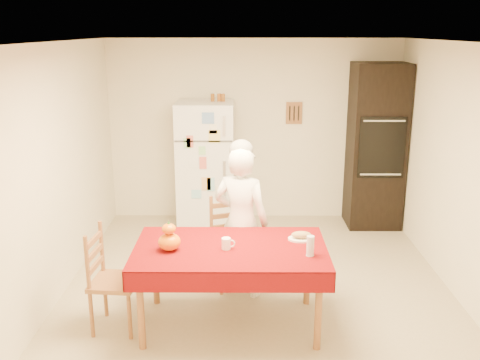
{
  "coord_description": "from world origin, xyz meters",
  "views": [
    {
      "loc": [
        -0.16,
        -5.08,
        2.62
      ],
      "look_at": [
        -0.18,
        0.2,
        1.12
      ],
      "focal_mm": 40.0,
      "sensor_mm": 36.0,
      "label": 1
    }
  ],
  "objects_px": {
    "chair_left": "(108,276)",
    "refrigerator": "(206,165)",
    "seated_woman": "(241,222)",
    "bread_plate": "(301,239)",
    "dining_table": "(230,254)",
    "pumpkin_lower": "(169,242)",
    "oven_cabinet": "(376,146)",
    "wine_glass": "(310,246)",
    "coffee_mug": "(226,244)",
    "chair_far": "(231,238)"
  },
  "relations": [
    {
      "from": "chair_far",
      "to": "coffee_mug",
      "type": "xyz_separation_m",
      "value": [
        -0.02,
        -0.89,
        0.3
      ]
    },
    {
      "from": "refrigerator",
      "to": "pumpkin_lower",
      "type": "distance_m",
      "value": 2.65
    },
    {
      "from": "dining_table",
      "to": "seated_woman",
      "type": "height_order",
      "value": "seated_woman"
    },
    {
      "from": "coffee_mug",
      "to": "wine_glass",
      "type": "relative_size",
      "value": 0.57
    },
    {
      "from": "dining_table",
      "to": "pumpkin_lower",
      "type": "height_order",
      "value": "pumpkin_lower"
    },
    {
      "from": "chair_far",
      "to": "wine_glass",
      "type": "xyz_separation_m",
      "value": [
        0.7,
        -1.03,
        0.34
      ]
    },
    {
      "from": "chair_far",
      "to": "pumpkin_lower",
      "type": "distance_m",
      "value": 1.1
    },
    {
      "from": "pumpkin_lower",
      "to": "oven_cabinet",
      "type": "bearing_deg",
      "value": 48.09
    },
    {
      "from": "chair_left",
      "to": "refrigerator",
      "type": "bearing_deg",
      "value": -9.9
    },
    {
      "from": "chair_far",
      "to": "wine_glass",
      "type": "distance_m",
      "value": 1.29
    },
    {
      "from": "coffee_mug",
      "to": "dining_table",
      "type": "bearing_deg",
      "value": 46.31
    },
    {
      "from": "chair_far",
      "to": "chair_left",
      "type": "height_order",
      "value": "same"
    },
    {
      "from": "dining_table",
      "to": "chair_left",
      "type": "xyz_separation_m",
      "value": [
        -1.09,
        -0.05,
        -0.18
      ]
    },
    {
      "from": "oven_cabinet",
      "to": "pumpkin_lower",
      "type": "height_order",
      "value": "oven_cabinet"
    },
    {
      "from": "refrigerator",
      "to": "oven_cabinet",
      "type": "height_order",
      "value": "oven_cabinet"
    },
    {
      "from": "refrigerator",
      "to": "bread_plate",
      "type": "xyz_separation_m",
      "value": [
        1.03,
        -2.42,
        -0.08
      ]
    },
    {
      "from": "bread_plate",
      "to": "chair_far",
      "type": "bearing_deg",
      "value": 134.11
    },
    {
      "from": "chair_far",
      "to": "pumpkin_lower",
      "type": "height_order",
      "value": "chair_far"
    },
    {
      "from": "refrigerator",
      "to": "chair_far",
      "type": "xyz_separation_m",
      "value": [
        0.37,
        -1.74,
        -0.34
      ]
    },
    {
      "from": "wine_glass",
      "to": "coffee_mug",
      "type": "bearing_deg",
      "value": 169.09
    },
    {
      "from": "bread_plate",
      "to": "oven_cabinet",
      "type": "bearing_deg",
      "value": 63.09
    },
    {
      "from": "coffee_mug",
      "to": "pumpkin_lower",
      "type": "relative_size",
      "value": 0.5
    },
    {
      "from": "dining_table",
      "to": "bread_plate",
      "type": "relative_size",
      "value": 7.08
    },
    {
      "from": "refrigerator",
      "to": "chair_left",
      "type": "bearing_deg",
      "value": -104.93
    },
    {
      "from": "oven_cabinet",
      "to": "dining_table",
      "type": "xyz_separation_m",
      "value": [
        -1.89,
        -2.64,
        -0.41
      ]
    },
    {
      "from": "pumpkin_lower",
      "to": "bread_plate",
      "type": "xyz_separation_m",
      "value": [
        1.17,
        0.23,
        -0.07
      ]
    },
    {
      "from": "dining_table",
      "to": "pumpkin_lower",
      "type": "bearing_deg",
      "value": -173.5
    },
    {
      "from": "chair_far",
      "to": "seated_woman",
      "type": "bearing_deg",
      "value": -84.93
    },
    {
      "from": "pumpkin_lower",
      "to": "refrigerator",
      "type": "bearing_deg",
      "value": 86.93
    },
    {
      "from": "seated_woman",
      "to": "wine_glass",
      "type": "distance_m",
      "value": 0.98
    },
    {
      "from": "dining_table",
      "to": "oven_cabinet",
      "type": "bearing_deg",
      "value": 54.32
    },
    {
      "from": "oven_cabinet",
      "to": "dining_table",
      "type": "relative_size",
      "value": 1.29
    },
    {
      "from": "refrigerator",
      "to": "chair_far",
      "type": "distance_m",
      "value": 1.81
    },
    {
      "from": "refrigerator",
      "to": "chair_far",
      "type": "bearing_deg",
      "value": -77.94
    },
    {
      "from": "chair_left",
      "to": "pumpkin_lower",
      "type": "height_order",
      "value": "chair_left"
    },
    {
      "from": "chair_far",
      "to": "oven_cabinet",
      "type": "bearing_deg",
      "value": 23.77
    },
    {
      "from": "seated_woman",
      "to": "pumpkin_lower",
      "type": "height_order",
      "value": "seated_woman"
    },
    {
      "from": "dining_table",
      "to": "wine_glass",
      "type": "xyz_separation_m",
      "value": [
        0.68,
        -0.17,
        0.16
      ]
    },
    {
      "from": "chair_far",
      "to": "seated_woman",
      "type": "height_order",
      "value": "seated_woman"
    },
    {
      "from": "chair_left",
      "to": "pumpkin_lower",
      "type": "bearing_deg",
      "value": -86.48
    },
    {
      "from": "wine_glass",
      "to": "pumpkin_lower",
      "type": "bearing_deg",
      "value": 174.58
    },
    {
      "from": "dining_table",
      "to": "refrigerator",
      "type": "bearing_deg",
      "value": 98.47
    },
    {
      "from": "wine_glass",
      "to": "bread_plate",
      "type": "relative_size",
      "value": 0.73
    },
    {
      "from": "wine_glass",
      "to": "chair_left",
      "type": "bearing_deg",
      "value": 175.82
    },
    {
      "from": "wine_glass",
      "to": "dining_table",
      "type": "bearing_deg",
      "value": 165.61
    },
    {
      "from": "seated_woman",
      "to": "bread_plate",
      "type": "relative_size",
      "value": 6.44
    },
    {
      "from": "refrigerator",
      "to": "chair_left",
      "type": "xyz_separation_m",
      "value": [
        -0.7,
        -2.64,
        -0.34
      ]
    },
    {
      "from": "dining_table",
      "to": "bread_plate",
      "type": "xyz_separation_m",
      "value": [
        0.64,
        0.17,
        0.08
      ]
    },
    {
      "from": "dining_table",
      "to": "chair_left",
      "type": "relative_size",
      "value": 1.79
    },
    {
      "from": "chair_left",
      "to": "wine_glass",
      "type": "bearing_deg",
      "value": -89.15
    }
  ]
}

